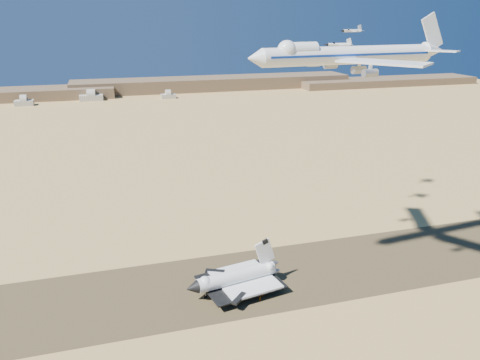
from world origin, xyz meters
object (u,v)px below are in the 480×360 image
object	(u,v)px
chase_jet_d	(352,31)
chase_jet_c	(339,44)
shuttle	(236,278)
crew_c	(263,294)
crew_b	(260,299)
crew_a	(261,297)
carrier_747	(344,55)

from	to	relation	value
chase_jet_d	chase_jet_c	bearing A→B (deg)	-144.07
shuttle	crew_c	size ratio (longest dim) A/B	21.45
crew_b	crew_c	xyz separation A→B (m)	(2.12, 2.77, 0.08)
shuttle	chase_jet_d	size ratio (longest dim) A/B	2.81
crew_b	chase_jet_c	bearing A→B (deg)	-67.31
crew_a	crew_c	distance (m)	2.14
crew_a	chase_jet_d	xyz separation A→B (m)	(73.17, 76.34, 96.66)
shuttle	crew_b	size ratio (longest dim) A/B	23.56
shuttle	chase_jet_c	world-z (taller)	chase_jet_c
carrier_747	chase_jet_d	distance (m)	78.03
chase_jet_c	chase_jet_d	size ratio (longest dim) A/B	0.99
carrier_747	crew_a	xyz separation A→B (m)	(-33.68, -9.36, -90.05)
carrier_747	crew_a	size ratio (longest dim) A/B	45.60
shuttle	chase_jet_d	distance (m)	139.85
shuttle	carrier_747	bearing A→B (deg)	-10.30
carrier_747	chase_jet_c	distance (m)	51.20
shuttle	crew_b	xyz separation A→B (m)	(6.90, -10.31, -4.42)
carrier_747	crew_c	world-z (taller)	carrier_747
crew_a	chase_jet_c	bearing A→B (deg)	-68.89
chase_jet_c	crew_a	bearing A→B (deg)	-132.26
crew_c	crew_a	bearing A→B (deg)	69.48
crew_c	crew_b	bearing A→B (deg)	74.37
carrier_747	crew_a	distance (m)	96.60
crew_b	crew_c	world-z (taller)	crew_c
crew_a	chase_jet_d	size ratio (longest dim) A/B	0.13
crew_c	chase_jet_d	distance (m)	141.68
carrier_747	crew_b	xyz separation A→B (m)	(-34.36, -10.56, -90.11)
crew_a	chase_jet_d	bearing A→B (deg)	-67.77
crew_c	chase_jet_c	distance (m)	119.00
carrier_747	crew_c	xyz separation A→B (m)	(-32.24, -7.78, -90.02)
carrier_747	crew_c	bearing A→B (deg)	-171.78
crew_a	crew_b	distance (m)	1.37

